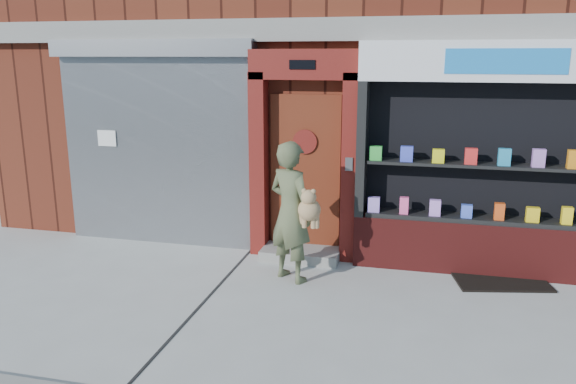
% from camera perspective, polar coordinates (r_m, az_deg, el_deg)
% --- Properties ---
extents(ground, '(80.00, 80.00, 0.00)m').
position_cam_1_polar(ground, '(6.38, 4.70, -12.56)').
color(ground, '#9E9E99').
rests_on(ground, ground).
extents(shutter_bay, '(3.10, 0.30, 3.04)m').
position_cam_1_polar(shutter_bay, '(8.58, -13.21, 5.99)').
color(shutter_bay, gray).
rests_on(shutter_bay, ground).
extents(red_door_bay, '(1.52, 0.58, 2.90)m').
position_cam_1_polar(red_door_bay, '(7.80, 1.63, 3.67)').
color(red_door_bay, '#611410').
rests_on(red_door_bay, ground).
extents(pharmacy_bay, '(3.50, 0.41, 3.00)m').
position_cam_1_polar(pharmacy_bay, '(7.66, 20.14, 1.99)').
color(pharmacy_bay, maroon).
rests_on(pharmacy_bay, ground).
extents(woman, '(0.79, 0.70, 1.80)m').
position_cam_1_polar(woman, '(7.05, 0.40, -2.00)').
color(woman, '#525A3B').
rests_on(woman, ground).
extents(doormat, '(1.28, 1.02, 0.03)m').
position_cam_1_polar(doormat, '(7.80, 20.64, -8.27)').
color(doormat, black).
rests_on(doormat, ground).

